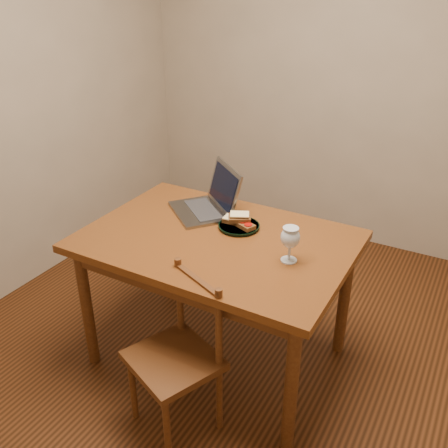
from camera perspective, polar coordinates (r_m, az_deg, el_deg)
The scene contains 11 objects.
floor at distance 2.91m, azimuth 2.18°, elevation -14.26°, with size 3.20×3.20×0.02m, color black.
back_wall at distance 3.75m, azimuth 14.45°, elevation 16.91°, with size 3.20×0.02×2.60m, color gray.
left_wall at distance 3.30m, azimuth -23.94°, elevation 14.17°, with size 0.02×3.20×2.60m, color gray.
table at distance 2.49m, azimuth -0.80°, elevation -3.30°, with size 1.30×0.90×0.74m.
chair at distance 2.27m, azimuth -5.38°, elevation -14.11°, with size 0.47×0.46×0.39m.
plate at distance 2.53m, azimuth 1.72°, elevation -0.28°, with size 0.21×0.21×0.02m, color black.
sandwich_cheese at distance 2.55m, azimuth 1.13°, elevation 0.51°, with size 0.11×0.06×0.03m, color #381E0C, non-canonical shape.
sandwich_tomato at distance 2.50m, azimuth 2.44°, elevation -0.08°, with size 0.10×0.06×0.03m, color #381E0C, non-canonical shape.
sandwich_top at distance 2.52m, azimuth 1.79°, elevation 0.78°, with size 0.11×0.06×0.03m, color #381E0C, non-canonical shape.
milk_glass at distance 2.24m, azimuth 7.53°, elevation -2.31°, with size 0.09×0.09×0.17m, color white, non-canonical shape.
laptop at distance 2.69m, azimuth -1.57°, elevation 2.78°, with size 0.46×0.45×0.25m.
Camera 1 is at (0.97, -1.95, 1.92)m, focal length 40.00 mm.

